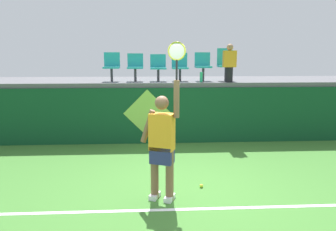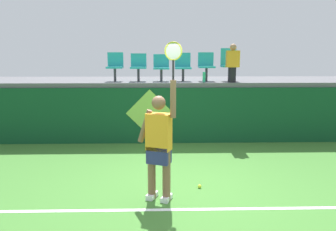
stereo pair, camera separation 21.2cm
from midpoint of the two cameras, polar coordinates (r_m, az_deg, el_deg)
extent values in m
plane|color=#3D752D|center=(5.89, 3.17, -12.81)|extent=(40.00, 40.00, 0.00)
cube|color=#0F4223|center=(8.73, 1.56, 0.05)|extent=(13.29, 0.20, 1.50)
cube|color=#56565B|center=(9.94, 1.19, 6.03)|extent=(13.29, 2.75, 0.12)
cube|color=white|center=(5.19, 3.88, -16.15)|extent=(11.96, 0.08, 0.01)
cube|color=white|center=(5.54, -1.72, -13.88)|extent=(0.21, 0.29, 0.08)
cube|color=white|center=(5.46, 0.89, -14.28)|extent=(0.21, 0.29, 0.08)
cylinder|color=brown|center=(5.40, -1.74, -10.20)|extent=(0.13, 0.13, 0.84)
cylinder|color=brown|center=(5.31, 0.90, -10.55)|extent=(0.13, 0.13, 0.84)
cube|color=navy|center=(5.24, -0.44, -6.89)|extent=(0.42, 0.34, 0.28)
cube|color=orange|center=(5.14, -0.44, -2.89)|extent=(0.43, 0.35, 0.59)
sphere|color=brown|center=(5.05, -0.45, 2.25)|extent=(0.22, 0.22, 0.22)
cylinder|color=brown|center=(5.21, -2.91, -1.86)|extent=(0.27, 0.18, 0.55)
cylinder|color=brown|center=(4.96, 2.14, 2.91)|extent=(0.09, 0.09, 0.58)
cylinder|color=black|center=(4.93, 2.17, 7.99)|extent=(0.03, 0.03, 0.30)
torus|color=gold|center=(4.92, 2.19, 11.25)|extent=(0.27, 0.13, 0.28)
ellipsoid|color=silver|center=(4.92, 2.19, 11.25)|extent=(0.23, 0.11, 0.24)
sphere|color=#D1E533|center=(5.95, 6.61, -12.25)|extent=(0.07, 0.07, 0.07)
cylinder|color=#26B272|center=(8.87, 7.04, 6.70)|extent=(0.08, 0.08, 0.28)
cylinder|color=#38383D|center=(9.21, -8.64, 7.06)|extent=(0.07, 0.07, 0.36)
cube|color=teal|center=(9.20, -8.68, 8.33)|extent=(0.44, 0.42, 0.05)
cube|color=teal|center=(9.38, -8.57, 9.73)|extent=(0.44, 0.04, 0.39)
cylinder|color=#38383D|center=(9.15, -4.55, 7.10)|extent=(0.07, 0.07, 0.35)
cube|color=teal|center=(9.14, -4.57, 8.36)|extent=(0.44, 0.42, 0.05)
cube|color=teal|center=(9.32, -4.52, 9.69)|extent=(0.44, 0.04, 0.37)
cylinder|color=#38383D|center=(9.14, -0.51, 7.08)|extent=(0.07, 0.07, 0.34)
cube|color=teal|center=(9.13, -0.51, 8.29)|extent=(0.44, 0.42, 0.05)
cube|color=teal|center=(9.31, -0.54, 9.61)|extent=(0.44, 0.04, 0.36)
cylinder|color=#38383D|center=(9.17, 3.33, 7.09)|extent=(0.07, 0.07, 0.34)
cube|color=teal|center=(9.16, 3.34, 8.32)|extent=(0.44, 0.42, 0.05)
cube|color=teal|center=(9.34, 3.26, 9.74)|extent=(0.44, 0.04, 0.40)
cylinder|color=#38383D|center=(9.24, 7.42, 7.14)|extent=(0.07, 0.07, 0.37)
cube|color=teal|center=(9.23, 7.45, 8.45)|extent=(0.44, 0.42, 0.05)
cube|color=teal|center=(9.42, 7.30, 9.80)|extent=(0.44, 0.04, 0.38)
cylinder|color=#38383D|center=(9.36, 11.34, 7.13)|extent=(0.07, 0.07, 0.39)
cube|color=teal|center=(9.35, 11.39, 8.48)|extent=(0.44, 0.42, 0.05)
cube|color=teal|center=(9.54, 11.19, 10.10)|extent=(0.44, 0.04, 0.48)
cylinder|color=black|center=(8.99, 11.89, 7.01)|extent=(0.20, 0.20, 0.40)
cube|color=orange|center=(8.97, 11.99, 9.70)|extent=(0.34, 0.20, 0.44)
sphere|color=#A87A56|center=(8.97, 12.07, 11.67)|extent=(0.18, 0.18, 0.18)
cube|color=#0F4223|center=(8.78, -2.47, -4.89)|extent=(0.90, 0.01, 0.00)
plane|color=#8CC64C|center=(8.59, -2.51, 0.39)|extent=(1.27, 0.00, 1.27)
camera|label=1|loc=(0.11, -89.08, 0.17)|focal=34.69mm
camera|label=2|loc=(0.11, 90.92, -0.17)|focal=34.69mm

